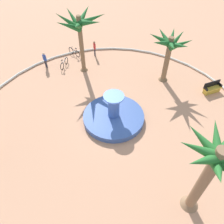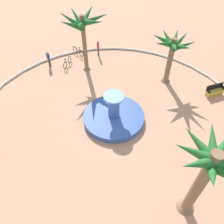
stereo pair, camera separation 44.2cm
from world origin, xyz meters
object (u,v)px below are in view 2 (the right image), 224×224
Objects in this scene: person_cyclist_photo at (48,58)px; bicycle_red_frame at (67,62)px; bench_east at (215,91)px; palm_tree_mid_plaza at (83,26)px; palm_tree_near_fountain at (209,169)px; fountain at (114,116)px; person_cyclist_helmet at (98,48)px; palm_tree_far_side at (173,48)px; bicycle_by_lamppost at (78,51)px.

bicycle_red_frame is at bearing -164.18° from person_cyclist_photo.
bench_east is 15.43m from person_cyclist_photo.
palm_tree_mid_plaza is 12.36m from bench_east.
palm_tree_near_fountain is 11.19m from bench_east.
palm_tree_mid_plaza is 3.44× the size of person_cyclist_photo.
bench_east is at bearing 177.68° from person_cyclist_photo.
palm_tree_mid_plaza is at bearing -54.58° from fountain.
bicycle_red_frame is at bearing -4.59° from bench_east.
person_cyclist_helmet is 1.02× the size of person_cyclist_photo.
bench_east is at bearing 175.41° from bicycle_red_frame.
bicycle_red_frame is at bearing -44.02° from fountain.
person_cyclist_helmet reaches higher than bench_east.
palm_tree_near_fountain reaches higher than fountain.
palm_tree_far_side is 5.18m from bench_east.
palm_tree_far_side is 2.58× the size of bicycle_red_frame.
bicycle_red_frame is (13.73, -1.10, 0.04)m from bench_east.
bench_east reaches higher than bicycle_by_lamppost.
palm_tree_far_side is 10.03m from bicycle_by_lamppost.
palm_tree_mid_plaza is 3.42× the size of bench_east.
palm_tree_mid_plaza is at bearing -49.68° from palm_tree_near_fountain.
fountain is 2.82× the size of person_cyclist_helmet.
palm_tree_near_fountain is 3.71× the size of bicycle_by_lamppost.
palm_tree_near_fountain is 3.51× the size of person_cyclist_photo.
palm_tree_near_fountain reaches higher than bicycle_red_frame.
palm_tree_mid_plaza is 7.61m from palm_tree_far_side.
person_cyclist_helmet is at bearing -171.38° from bicycle_by_lamppost.
palm_tree_far_side is at bearing -12.82° from bench_east.
palm_tree_near_fountain reaches higher than bicycle_by_lamppost.
person_cyclist_helmet is at bearing -144.06° from person_cyclist_photo.
palm_tree_near_fountain is 11.42m from palm_tree_far_side.
person_cyclist_helmet is 5.09m from person_cyclist_photo.
palm_tree_near_fountain reaches higher than person_cyclist_photo.
person_cyclist_photo is (13.23, -10.90, -3.28)m from palm_tree_near_fountain.
bicycle_by_lamppost is at bearing -126.80° from person_cyclist_photo.
bicycle_by_lamppost is at bearing -14.18° from palm_tree_far_side.
fountain is 9.01m from bench_east.
palm_tree_near_fountain is 18.02m from bicycle_by_lamppost.
bicycle_red_frame and bicycle_by_lamppost have the same top height.
person_cyclist_helmet is at bearing -66.40° from fountain.
person_cyclist_photo reaches higher than bicycle_red_frame.
person_cyclist_photo is (1.99, 2.66, 0.51)m from bicycle_by_lamppost.
bicycle_red_frame is at bearing 45.84° from person_cyclist_helmet.
person_cyclist_photo is (1.68, 0.48, 0.51)m from bicycle_red_frame.
bicycle_red_frame is at bearing -44.59° from palm_tree_near_fountain.
fountain reaches higher than person_cyclist_photo.
person_cyclist_photo is at bearing -2.32° from bench_east.
bicycle_red_frame is 1.13× the size of bicycle_by_lamppost.
palm_tree_far_side is at bearing -178.41° from person_cyclist_photo.
fountain is 9.52m from person_cyclist_photo.
palm_tree_far_side is at bearing 179.03° from bicycle_red_frame.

